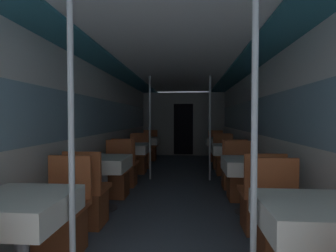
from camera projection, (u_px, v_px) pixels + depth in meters
wall_left at (102, 127)px, 4.74m from camera, size 0.05×10.03×2.10m
wall_right at (258, 128)px, 4.52m from camera, size 0.05×10.03×2.10m
ceiling_panel at (178, 67)px, 4.60m from camera, size 2.76×10.03×0.07m
bulkhead_far at (183, 124)px, 8.75m from camera, size 2.70×0.09×2.10m
dining_table_left_0 at (21, 211)px, 1.82m from camera, size 0.65×0.65×0.72m
chair_left_far_0 at (62, 224)px, 2.41m from camera, size 0.43×0.43×0.89m
support_pole_left_0 at (71, 148)px, 1.78m from camera, size 0.04×0.04×2.10m
dining_table_left_1 at (104, 165)px, 3.60m from camera, size 0.65×0.65×0.72m
chair_left_near_1 at (88, 202)px, 3.03m from camera, size 0.43×0.43×0.89m
chair_left_far_1 at (116, 179)px, 4.19m from camera, size 0.43×0.43×0.89m
dining_table_left_2 at (132, 149)px, 5.38m from camera, size 0.65×0.65×0.72m
chair_left_near_2 at (126, 171)px, 4.81m from camera, size 0.43×0.43×0.89m
chair_left_far_2 at (138, 160)px, 5.97m from camera, size 0.43×0.43×0.89m
support_pole_left_2 at (150, 128)px, 5.34m from camera, size 0.04×0.04×2.10m
dining_table_left_3 at (146, 142)px, 7.16m from camera, size 0.65×0.65×0.72m
chair_left_near_3 at (143, 156)px, 6.59m from camera, size 0.43×0.43×0.89m
chair_left_far_3 at (150, 151)px, 7.75m from camera, size 0.43×0.43×0.89m
dining_table_right_0 at (313, 220)px, 1.66m from camera, size 0.65×0.65×0.72m
chair_right_far_0 at (280, 231)px, 2.25m from camera, size 0.43×0.43×0.89m
support_pole_right_0 at (254, 150)px, 1.68m from camera, size 0.04×0.04×2.10m
dining_table_right_1 at (249, 167)px, 3.44m from camera, size 0.65×0.65×0.72m
chair_right_near_1 at (260, 206)px, 2.88m from camera, size 0.43×0.43×0.89m
chair_right_far_1 at (240, 181)px, 4.03m from camera, size 0.43×0.43×0.89m
dining_table_right_2 at (228, 150)px, 5.22m from camera, size 0.65×0.65×0.72m
chair_right_near_2 at (233, 172)px, 4.66m from camera, size 0.43×0.43×0.89m
chair_right_far_2 at (224, 162)px, 5.81m from camera, size 0.43×0.43×0.89m
support_pole_right_2 at (210, 128)px, 5.24m from camera, size 0.04×0.04×2.10m
dining_table_right_3 at (218, 142)px, 7.00m from camera, size 0.65×0.65×0.72m
chair_right_near_3 at (221, 157)px, 6.43m from camera, size 0.43×0.43×0.89m
chair_right_far_3 at (216, 151)px, 7.59m from camera, size 0.43×0.43×0.89m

